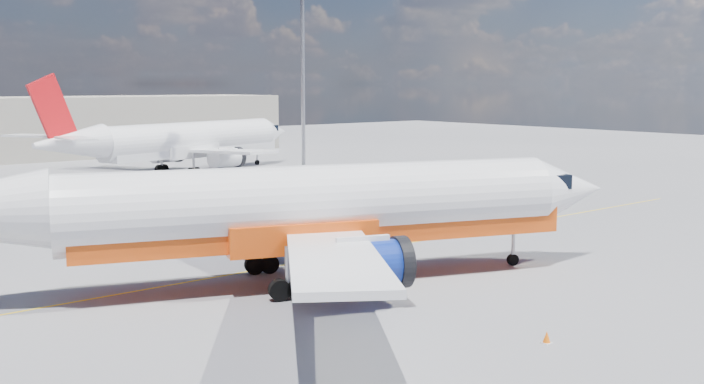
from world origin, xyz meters
TOP-DOWN VIEW (x-y plane):
  - ground at (0.00, 0.00)m, footprint 240.00×240.00m
  - taxi_line at (0.00, 3.00)m, footprint 70.00×0.15m
  - terminal_main at (5.00, 75.00)m, footprint 70.00×14.00m
  - main_jet at (-5.78, -0.72)m, footprint 36.54×27.68m
  - second_jet at (12.54, 45.85)m, footprint 35.38×27.02m
  - gse_tug at (11.29, 6.20)m, footprint 3.21×2.58m
  - traffic_cone at (-3.54, -13.95)m, footprint 0.34×0.34m
  - floodlight_mast at (21.12, 35.58)m, footprint 1.40×1.40m

SIDE VIEW (x-z plane):
  - ground at x=0.00m, z-range 0.00..0.00m
  - taxi_line at x=0.00m, z-range 0.00..0.01m
  - traffic_cone at x=-3.54m, z-range -0.01..0.47m
  - gse_tug at x=11.29m, z-range -0.05..1.98m
  - second_jet at x=12.54m, z-range -1.78..8.91m
  - main_jet at x=-5.78m, z-range -1.86..9.28m
  - terminal_main at x=5.00m, z-range 0.00..8.00m
  - floodlight_mast at x=21.12m, z-range 1.90..21.03m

